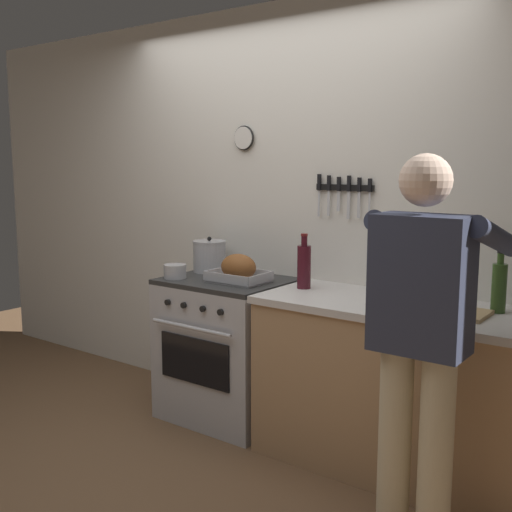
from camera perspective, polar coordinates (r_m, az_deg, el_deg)
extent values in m
plane|color=brown|center=(3.38, -10.82, -20.32)|extent=(8.00, 8.00, 0.00)
cube|color=white|center=(4.00, 3.05, 3.96)|extent=(6.00, 0.10, 2.60)
cube|color=black|center=(3.71, 8.12, 6.22)|extent=(0.38, 0.02, 0.04)
cube|color=silver|center=(3.79, 5.78, 4.81)|extent=(0.01, 0.00, 0.16)
cube|color=black|center=(3.79, 5.81, 6.74)|extent=(0.02, 0.02, 0.10)
cube|color=silver|center=(3.76, 6.67, 4.82)|extent=(0.02, 0.00, 0.15)
cube|color=black|center=(3.75, 6.70, 6.66)|extent=(0.02, 0.02, 0.09)
cube|color=silver|center=(3.72, 7.57, 5.00)|extent=(0.02, 0.00, 0.12)
cube|color=black|center=(3.72, 7.60, 6.57)|extent=(0.02, 0.02, 0.08)
cube|color=silver|center=(3.69, 8.47, 4.63)|extent=(0.02, 0.00, 0.16)
cube|color=black|center=(3.69, 8.52, 6.60)|extent=(0.02, 0.02, 0.09)
cube|color=silver|center=(3.66, 9.40, 4.64)|extent=(0.02, 0.00, 0.15)
cube|color=black|center=(3.66, 9.45, 6.48)|extent=(0.02, 0.02, 0.08)
cube|color=silver|center=(3.63, 10.35, 4.75)|extent=(0.01, 0.00, 0.13)
cube|color=black|center=(3.63, 10.39, 6.40)|extent=(0.02, 0.02, 0.08)
cylinder|color=white|center=(4.12, -1.12, 10.76)|extent=(0.14, 0.02, 0.14)
torus|color=black|center=(4.12, -1.12, 10.76)|extent=(0.16, 0.02, 0.16)
cube|color=tan|center=(3.35, 17.09, -12.70)|extent=(2.00, 0.62, 0.86)
cube|color=silver|center=(3.21, 17.45, -5.20)|extent=(2.03, 0.65, 0.04)
cube|color=#BCBCC1|center=(4.01, -2.59, -8.64)|extent=(0.76, 0.62, 0.87)
cube|color=black|center=(3.78, -5.67, -9.54)|extent=(0.53, 0.01, 0.28)
cube|color=#2D2D2D|center=(3.90, -2.63, -2.32)|extent=(0.76, 0.62, 0.03)
cylinder|color=black|center=(3.83, -8.10, -4.22)|extent=(0.04, 0.02, 0.04)
cylinder|color=black|center=(3.73, -6.65, -4.51)|extent=(0.04, 0.02, 0.04)
cylinder|color=black|center=(3.63, -4.90, -4.85)|extent=(0.04, 0.02, 0.04)
cylinder|color=black|center=(3.55, -3.29, -5.16)|extent=(0.04, 0.02, 0.04)
cylinder|color=silver|center=(3.70, -6.02, -6.56)|extent=(0.61, 0.02, 0.02)
cylinder|color=#C6B793|center=(2.84, 12.58, -16.49)|extent=(0.14, 0.14, 0.86)
cylinder|color=#C6B793|center=(2.78, 16.12, -17.21)|extent=(0.14, 0.14, 0.86)
cube|color=#2D3347|center=(2.59, 14.92, -2.50)|extent=(0.38, 0.22, 0.56)
sphere|color=beige|center=(2.54, 15.29, 6.72)|extent=(0.21, 0.21, 0.21)
cylinder|color=#2D3347|center=(2.86, 12.98, 2.27)|extent=(0.09, 0.55, 0.22)
cylinder|color=#2D3347|center=(2.72, 21.09, 1.59)|extent=(0.09, 0.55, 0.22)
cube|color=#B7B7BC|center=(3.79, -1.61, -2.30)|extent=(0.34, 0.25, 0.01)
cube|color=#B7B7BC|center=(3.69, -2.82, -2.09)|extent=(0.34, 0.01, 0.05)
cube|color=#B7B7BC|center=(3.88, -0.47, -1.54)|extent=(0.34, 0.01, 0.05)
cube|color=#B7B7BC|center=(3.89, -3.58, -1.53)|extent=(0.01, 0.25, 0.05)
cube|color=#B7B7BC|center=(3.68, 0.46, -2.09)|extent=(0.01, 0.25, 0.05)
ellipsoid|color=brown|center=(3.78, -1.62, -1.02)|extent=(0.24, 0.17, 0.16)
cylinder|color=#B7B7BC|center=(4.14, -4.28, -0.10)|extent=(0.22, 0.22, 0.20)
cylinder|color=#B2B2B7|center=(4.13, -4.30, 1.32)|extent=(0.22, 0.22, 0.01)
sphere|color=black|center=(4.12, -4.30, 1.60)|extent=(0.03, 0.03, 0.03)
cylinder|color=#B7B7BC|center=(3.94, -7.43, -1.40)|extent=(0.14, 0.14, 0.09)
cube|color=tan|center=(3.16, 17.27, -4.87)|extent=(0.36, 0.24, 0.02)
cylinder|color=#385623|center=(3.23, 21.36, -2.78)|extent=(0.07, 0.07, 0.24)
cylinder|color=#385623|center=(3.21, 21.51, -0.22)|extent=(0.03, 0.03, 0.05)
cylinder|color=black|center=(3.20, 21.54, 0.37)|extent=(0.04, 0.04, 0.01)
cylinder|color=black|center=(3.35, 15.78, -2.87)|extent=(0.06, 0.06, 0.15)
cylinder|color=black|center=(3.33, 15.84, -1.28)|extent=(0.03, 0.03, 0.03)
cylinder|color=#B21919|center=(3.33, 15.86, -0.87)|extent=(0.03, 0.03, 0.01)
cylinder|color=#47141E|center=(3.59, 4.42, -1.01)|extent=(0.08, 0.08, 0.25)
cylinder|color=#47141E|center=(3.57, 4.45, 1.40)|extent=(0.04, 0.04, 0.05)
cylinder|color=maroon|center=(3.57, 4.45, 1.94)|extent=(0.04, 0.04, 0.01)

